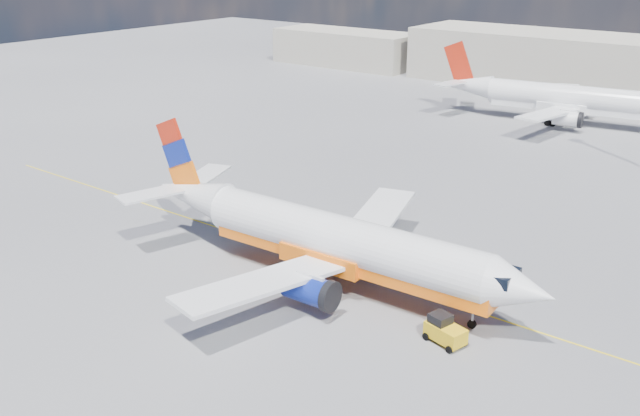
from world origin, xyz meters
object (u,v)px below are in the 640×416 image
Objects in this scene: second_jet at (564,99)px; gse_tug at (445,330)px; main_jet at (330,240)px; traffic_cone at (296,247)px.

gse_tug is (13.04, -54.16, -2.27)m from second_jet.
traffic_cone is at bearing 150.73° from main_jet.
main_jet is 6.37m from traffic_cone.
second_jet is 56.47× the size of traffic_cone.
traffic_cone is at bearing -100.52° from second_jet.
gse_tug is 15.34m from traffic_cone.
gse_tug is (9.53, -2.05, -2.31)m from main_jet.
gse_tug is 4.70× the size of traffic_cone.
main_jet is at bearing -94.86° from second_jet.
main_jet is 10.02m from gse_tug.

